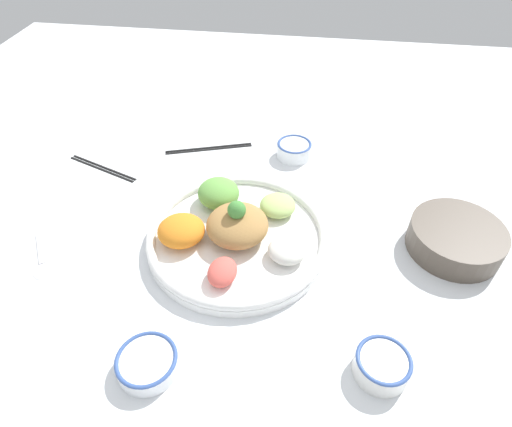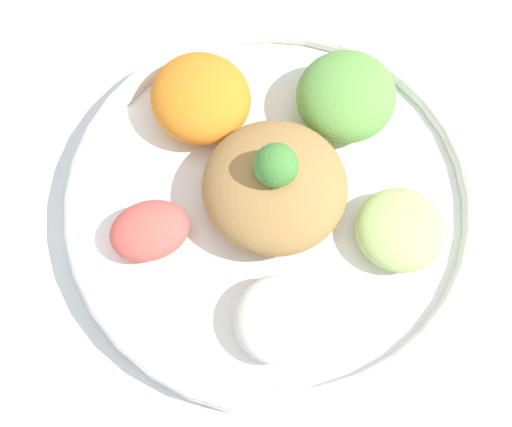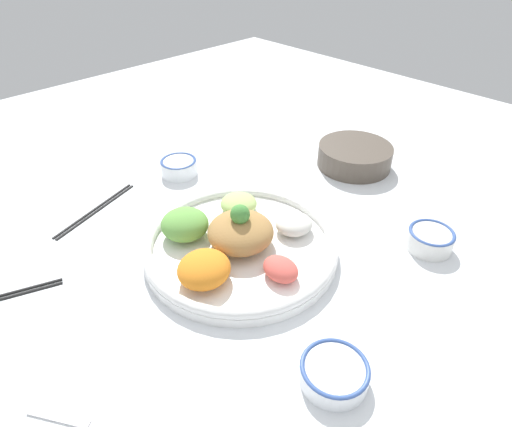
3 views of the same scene
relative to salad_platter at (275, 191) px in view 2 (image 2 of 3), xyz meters
name	(u,v)px [view 2 (image 2 of 3)]	position (x,y,z in m)	size (l,w,h in m)	color
ground_plane	(318,226)	(-0.03, 0.04, -0.03)	(2.40, 2.40, 0.00)	white
salad_platter	(275,191)	(0.00, 0.00, 0.00)	(0.39, 0.39, 0.12)	white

